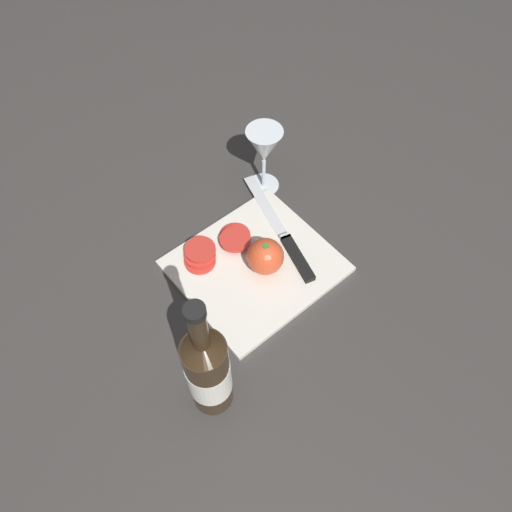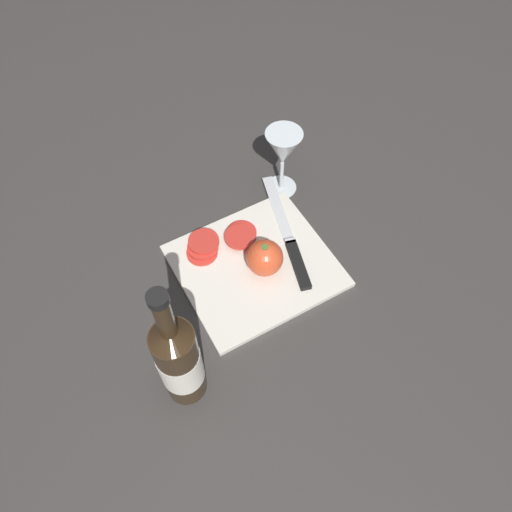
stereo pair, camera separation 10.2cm
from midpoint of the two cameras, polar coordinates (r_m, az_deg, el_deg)
name	(u,v)px [view 1 (the left image)]	position (r m, az deg, el deg)	size (l,w,h in m)	color
ground_plane	(264,276)	(1.04, -1.91, -2.49)	(3.00, 3.00, 0.00)	#383533
cutting_board	(256,265)	(1.05, -2.77, -1.28)	(0.31, 0.28, 0.01)	silver
wine_bottle	(208,372)	(0.83, -9.08, -13.24)	(0.07, 0.07, 0.34)	#332314
wine_glass	(264,149)	(1.10, -1.76, 11.99)	(0.08, 0.08, 0.17)	silver
whole_tomato	(265,256)	(1.01, -1.81, -0.27)	(0.08, 0.08, 0.08)	#DB4C28
knife	(290,246)	(1.06, 1.23, 0.89)	(0.11, 0.31, 0.01)	silver
tomato_slice_stack_near	(235,237)	(1.07, -5.09, 1.94)	(0.08, 0.08, 0.02)	red
tomato_slice_stack_far	(200,255)	(1.06, -9.16, -0.12)	(0.08, 0.08, 0.02)	red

